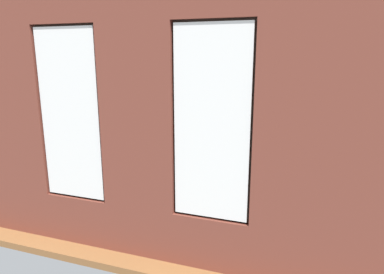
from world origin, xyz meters
TOP-DOWN VIEW (x-y plane):
  - ground_plane at (0.00, 0.00)m, footprint 6.29×5.60m
  - brick_wall_with_windows at (-0.00, 2.42)m, footprint 5.69×0.30m
  - white_wall_right at (2.80, 0.20)m, footprint 0.10×4.60m
  - couch_by_window at (0.55, 1.77)m, footprint 1.84×0.87m
  - couch_left at (-2.14, -0.14)m, footprint 0.99×1.82m
  - coffee_table at (-0.03, -0.41)m, footprint 1.28×0.75m
  - cup_ceramic at (-0.39, -0.55)m, footprint 0.07×0.07m
  - candle_jar at (-0.13, -0.30)m, footprint 0.08×0.08m
  - table_plant_small at (0.13, -0.51)m, footprint 0.15×0.15m
  - remote_gray at (-0.03, -0.41)m, footprint 0.15×0.16m
  - remote_silver at (0.35, -0.30)m, footprint 0.18×0.09m
  - media_console at (2.50, -0.07)m, footprint 1.19×0.42m
  - tv_flatscreen at (2.50, -0.07)m, footprint 0.94×0.20m
  - papasan_chair at (0.34, -1.38)m, footprint 1.18×1.18m
  - potted_plant_foreground_right at (2.21, -1.74)m, footprint 0.88×0.78m
  - potted_plant_between_couches at (-0.82, 1.72)m, footprint 0.56×0.56m
  - potted_plant_mid_room_small at (-0.82, -0.92)m, footprint 0.42×0.42m
  - potted_plant_corner_far_left at (-2.30, 1.87)m, footprint 0.65×0.65m
  - potted_plant_near_tv at (1.95, 0.98)m, footprint 0.68×0.68m
  - potted_plant_by_left_couch at (-1.75, -1.47)m, footprint 0.39×0.39m
  - potted_plant_corner_near_left at (-2.30, -1.80)m, footprint 0.83×0.84m

SIDE VIEW (x-z plane):
  - ground_plane at x=0.00m, z-range -0.10..0.00m
  - media_console at x=2.50m, z-range 0.00..0.54m
  - couch_by_window at x=0.55m, z-range -0.07..0.73m
  - couch_left at x=-2.14m, z-range -0.07..0.73m
  - coffee_table at x=-0.03m, z-range 0.16..0.59m
  - potted_plant_by_left_couch at x=-1.75m, z-range 0.11..0.70m
  - remote_gray at x=-0.03m, z-range 0.43..0.45m
  - remote_silver at x=0.35m, z-range 0.43..0.45m
  - potted_plant_mid_room_small at x=-0.82m, z-range 0.10..0.78m
  - papasan_chair at x=0.34m, z-range 0.10..0.82m
  - cup_ceramic at x=-0.39m, z-range 0.43..0.51m
  - candle_jar at x=-0.13m, z-range 0.43..0.55m
  - table_plant_small at x=0.13m, z-range 0.44..0.69m
  - potted_plant_between_couches at x=-0.82m, z-range 0.15..1.04m
  - potted_plant_corner_far_left at x=-2.30m, z-range 0.15..1.16m
  - potted_plant_near_tv at x=1.95m, z-range 0.15..1.22m
  - potted_plant_foreground_right at x=2.21m, z-range 0.10..1.32m
  - potted_plant_corner_near_left at x=-2.30m, z-range 0.03..1.42m
  - tv_flatscreen at x=2.50m, z-range 0.54..1.17m
  - brick_wall_with_windows at x=0.00m, z-range -0.03..3.46m
  - white_wall_right at x=2.80m, z-range 0.00..3.48m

